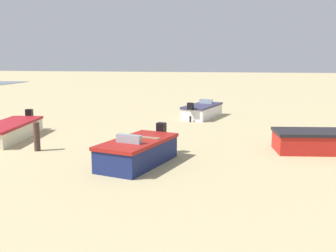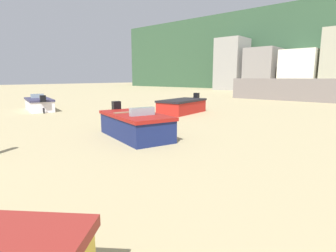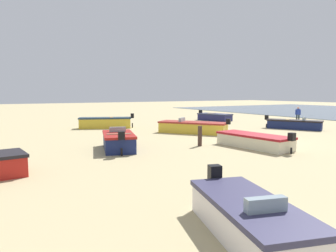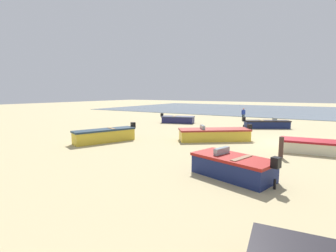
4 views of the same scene
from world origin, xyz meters
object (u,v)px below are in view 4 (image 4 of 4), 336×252
Objects in this scene: boat_yellow_5 at (214,134)px; boat_navy_7 at (233,166)px; boat_cream_2 at (322,147)px; boat_navy_1 at (267,124)px; boat_yellow_0 at (105,135)px; beach_walker_foreground at (243,113)px; mooring_post_near_water at (281,147)px; boat_navy_3 at (178,119)px.

boat_navy_7 reaches higher than boat_yellow_5.
boat_cream_2 is 6.88m from boat_yellow_5.
boat_navy_1 is 0.86× the size of boat_yellow_5.
beach_walker_foreground is at bearing -82.70° from boat_yellow_0.
boat_navy_7 is at bearing 169.91° from boat_yellow_5.
boat_yellow_0 reaches higher than mooring_post_near_water.
boat_yellow_0 is 13.99m from boat_cream_2.
boat_navy_7 is at bearing -23.71° from boat_navy_1.
boat_navy_3 reaches higher than boat_cream_2.
boat_yellow_5 is 14.35m from beach_walker_foreground.
beach_walker_foreground is (5.20, -21.67, 0.49)m from boat_navy_7.
beach_walker_foreground reaches higher than boat_cream_2.
boat_navy_3 is at bearing 52.82° from boat_cream_2.
boat_navy_3 is 2.53× the size of beach_walker_foreground.
boat_navy_1 is at bearing -76.75° from mooring_post_near_water.
boat_navy_1 is 9.78m from boat_navy_3.
boat_navy_3 is 3.52× the size of mooring_post_near_water.
boat_cream_2 is at bearing -8.56° from boat_navy_7.
boat_navy_1 is at bearing -49.87° from boat_yellow_5.
boat_navy_7 is at bearing 59.39° from beach_walker_foreground.
boat_yellow_5 is 1.36× the size of boat_navy_7.
mooring_post_near_water is (-4.94, 2.95, 0.14)m from boat_yellow_5.
mooring_post_near_water is at bearing 32.92° from boat_navy_3.
boat_yellow_5 is (2.16, 8.88, 0.04)m from boat_navy_1.
boat_cream_2 is 17.07m from beach_walker_foreground.
boat_navy_3 is (1.06, -12.84, -0.08)m from boat_yellow_0.
boat_navy_1 is 10.56m from boat_cream_2.
boat_cream_2 is 4.07× the size of mooring_post_near_water.
boat_navy_7 reaches higher than boat_navy_3.
beach_walker_foreground reaches higher than boat_navy_7.
mooring_post_near_water reaches higher than boat_cream_2.
boat_yellow_5 reaches higher than boat_navy_1.
boat_navy_3 is 19.22m from boat_navy_7.
boat_navy_3 is at bearing 6.64° from boat_yellow_5.
boat_yellow_5 reaches higher than boat_cream_2.
beach_walker_foreground is (3.72, -5.38, 0.54)m from boat_navy_1.
boat_navy_3 is (14.45, -8.78, 0.01)m from boat_cream_2.
beach_walker_foreground reaches higher than boat_navy_1.
boat_navy_1 is at bearing 20.48° from boat_cream_2.
boat_yellow_0 is 1.05× the size of boat_navy_1.
boat_navy_1 is 6.56m from beach_walker_foreground.
boat_cream_2 is at bearing -128.98° from mooring_post_near_water.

